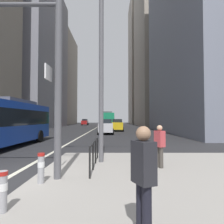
{
  "coord_description": "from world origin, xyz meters",
  "views": [
    {
      "loc": [
        3.48,
        -6.82,
        1.97
      ],
      "look_at": [
        3.53,
        22.14,
        2.96
      ],
      "focal_mm": 32.28,
      "sensor_mm": 36.0,
      "label": 1
    }
  ],
  "objects_px": {
    "bollard_right": "(41,166)",
    "bollard_left": "(2,189)",
    "car_receding_near": "(106,126)",
    "city_bus_red_distant": "(109,119)",
    "car_oncoming_mid": "(84,122)",
    "pedestrian_waiting": "(159,144)",
    "city_bus_red_receding": "(107,120)",
    "car_receding_far": "(117,125)",
    "pedestrian_walking": "(143,176)",
    "street_lamp_post": "(101,42)"
  },
  "relations": [
    {
      "from": "bollard_left",
      "to": "pedestrian_waiting",
      "type": "xyz_separation_m",
      "value": [
        3.92,
        3.6,
        0.42
      ]
    },
    {
      "from": "street_lamp_post",
      "to": "bollard_left",
      "type": "relative_size",
      "value": 10.05
    },
    {
      "from": "pedestrian_walking",
      "to": "car_receding_far",
      "type": "bearing_deg",
      "value": 89.24
    },
    {
      "from": "car_receding_near",
      "to": "bollard_left",
      "type": "height_order",
      "value": "car_receding_near"
    },
    {
      "from": "car_receding_far",
      "to": "bollard_left",
      "type": "relative_size",
      "value": 5.28
    },
    {
      "from": "car_receding_far",
      "to": "pedestrian_waiting",
      "type": "distance_m",
      "value": 24.91
    },
    {
      "from": "car_oncoming_mid",
      "to": "city_bus_red_distant",
      "type": "bearing_deg",
      "value": -9.34
    },
    {
      "from": "bollard_left",
      "to": "car_receding_far",
      "type": "bearing_deg",
      "value": 83.98
    },
    {
      "from": "car_receding_far",
      "to": "pedestrian_walking",
      "type": "xyz_separation_m",
      "value": [
        -0.39,
        -29.37,
        0.11
      ]
    },
    {
      "from": "city_bus_red_distant",
      "to": "car_receding_near",
      "type": "bearing_deg",
      "value": -89.71
    },
    {
      "from": "bollard_left",
      "to": "car_receding_near",
      "type": "bearing_deg",
      "value": 86.53
    },
    {
      "from": "city_bus_red_receding",
      "to": "pedestrian_waiting",
      "type": "relative_size",
      "value": 6.78
    },
    {
      "from": "bollard_right",
      "to": "pedestrian_waiting",
      "type": "distance_m",
      "value": 4.23
    },
    {
      "from": "car_receding_near",
      "to": "car_receding_far",
      "type": "height_order",
      "value": "same"
    },
    {
      "from": "city_bus_red_receding",
      "to": "car_receding_near",
      "type": "distance_m",
      "value": 15.49
    },
    {
      "from": "car_receding_near",
      "to": "car_receding_far",
      "type": "distance_m",
      "value": 6.37
    },
    {
      "from": "car_receding_near",
      "to": "bollard_left",
      "type": "distance_m",
      "value": 22.39
    },
    {
      "from": "car_receding_far",
      "to": "bollard_left",
      "type": "height_order",
      "value": "car_receding_far"
    },
    {
      "from": "bollard_left",
      "to": "pedestrian_walking",
      "type": "relative_size",
      "value": 0.47
    },
    {
      "from": "street_lamp_post",
      "to": "pedestrian_waiting",
      "type": "height_order",
      "value": "street_lamp_post"
    },
    {
      "from": "city_bus_red_receding",
      "to": "car_receding_far",
      "type": "relative_size",
      "value": 2.55
    },
    {
      "from": "bollard_right",
      "to": "city_bus_red_receding",
      "type": "bearing_deg",
      "value": 88.37
    },
    {
      "from": "pedestrian_waiting",
      "to": "pedestrian_walking",
      "type": "relative_size",
      "value": 0.93
    },
    {
      "from": "car_oncoming_mid",
      "to": "car_receding_near",
      "type": "bearing_deg",
      "value": -78.13
    },
    {
      "from": "car_receding_near",
      "to": "pedestrian_waiting",
      "type": "xyz_separation_m",
      "value": [
        2.57,
        -18.75,
        0.03
      ]
    },
    {
      "from": "car_receding_near",
      "to": "pedestrian_walking",
      "type": "distance_m",
      "value": 23.25
    },
    {
      "from": "city_bus_red_distant",
      "to": "car_receding_far",
      "type": "xyz_separation_m",
      "value": [
        1.83,
        -29.46,
        -0.85
      ]
    },
    {
      "from": "city_bus_red_distant",
      "to": "car_oncoming_mid",
      "type": "height_order",
      "value": "city_bus_red_distant"
    },
    {
      "from": "bollard_left",
      "to": "pedestrian_waiting",
      "type": "distance_m",
      "value": 5.34
    },
    {
      "from": "city_bus_red_distant",
      "to": "pedestrian_walking",
      "type": "bearing_deg",
      "value": -88.6
    },
    {
      "from": "city_bus_red_distant",
      "to": "car_oncoming_mid",
      "type": "xyz_separation_m",
      "value": [
        -7.57,
        1.24,
        -0.85
      ]
    },
    {
      "from": "bollard_left",
      "to": "pedestrian_walking",
      "type": "xyz_separation_m",
      "value": [
        2.62,
        -0.87,
        0.5
      ]
    },
    {
      "from": "city_bus_red_receding",
      "to": "car_receding_near",
      "type": "bearing_deg",
      "value": -89.24
    },
    {
      "from": "city_bus_red_distant",
      "to": "pedestrian_walking",
      "type": "distance_m",
      "value": 58.85
    },
    {
      "from": "city_bus_red_distant",
      "to": "car_receding_far",
      "type": "height_order",
      "value": "city_bus_red_distant"
    },
    {
      "from": "pedestrian_walking",
      "to": "city_bus_red_receding",
      "type": "bearing_deg",
      "value": 92.17
    },
    {
      "from": "city_bus_red_distant",
      "to": "car_receding_near",
      "type": "height_order",
      "value": "city_bus_red_distant"
    },
    {
      "from": "bollard_right",
      "to": "bollard_left",
      "type": "bearing_deg",
      "value": -94.08
    },
    {
      "from": "pedestrian_walking",
      "to": "car_receding_near",
      "type": "bearing_deg",
      "value": 93.12
    },
    {
      "from": "car_oncoming_mid",
      "to": "car_receding_far",
      "type": "bearing_deg",
      "value": -72.98
    },
    {
      "from": "car_oncoming_mid",
      "to": "bollard_left",
      "type": "bearing_deg",
      "value": -83.84
    },
    {
      "from": "car_receding_far",
      "to": "bollard_right",
      "type": "relative_size",
      "value": 4.98
    },
    {
      "from": "car_receding_far",
      "to": "pedestrian_walking",
      "type": "height_order",
      "value": "car_receding_far"
    },
    {
      "from": "city_bus_red_receding",
      "to": "city_bus_red_distant",
      "type": "relative_size",
      "value": 0.91
    },
    {
      "from": "bollard_right",
      "to": "car_receding_near",
      "type": "bearing_deg",
      "value": 86.59
    },
    {
      "from": "bollard_left",
      "to": "pedestrian_waiting",
      "type": "relative_size",
      "value": 0.5
    },
    {
      "from": "car_receding_far",
      "to": "car_oncoming_mid",
      "type": "bearing_deg",
      "value": 107.02
    },
    {
      "from": "city_bus_red_receding",
      "to": "city_bus_red_distant",
      "type": "height_order",
      "value": "same"
    },
    {
      "from": "car_oncoming_mid",
      "to": "bollard_right",
      "type": "height_order",
      "value": "car_oncoming_mid"
    },
    {
      "from": "car_oncoming_mid",
      "to": "car_receding_far",
      "type": "relative_size",
      "value": 1.0
    }
  ]
}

